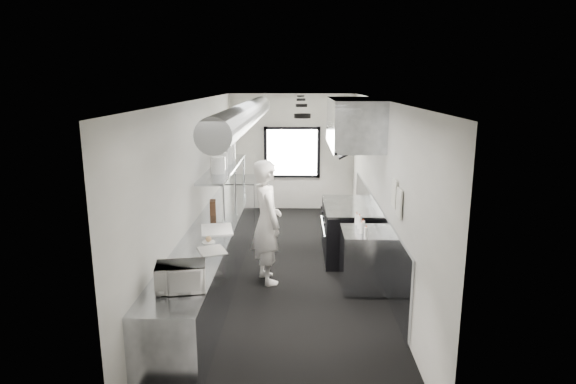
# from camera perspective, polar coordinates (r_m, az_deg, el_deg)

# --- Properties ---
(floor) EXTENTS (3.00, 8.00, 0.01)m
(floor) POSITION_cam_1_polar(r_m,az_deg,el_deg) (8.27, 0.04, -9.04)
(floor) COLOR black
(floor) RESTS_ON ground
(ceiling) EXTENTS (3.00, 8.00, 0.01)m
(ceiling) POSITION_cam_1_polar(r_m,az_deg,el_deg) (7.67, 0.05, 10.73)
(ceiling) COLOR white
(ceiling) RESTS_ON wall_back
(wall_back) EXTENTS (3.00, 0.02, 2.80)m
(wall_back) POSITION_cam_1_polar(r_m,az_deg,el_deg) (11.79, 0.48, 4.68)
(wall_back) COLOR silver
(wall_back) RESTS_ON floor
(wall_front) EXTENTS (3.00, 0.02, 2.80)m
(wall_front) POSITION_cam_1_polar(r_m,az_deg,el_deg) (4.05, -1.25, -11.88)
(wall_front) COLOR silver
(wall_front) RESTS_ON floor
(wall_left) EXTENTS (0.02, 8.00, 2.80)m
(wall_left) POSITION_cam_1_polar(r_m,az_deg,el_deg) (8.03, -10.72, 0.52)
(wall_left) COLOR silver
(wall_left) RESTS_ON floor
(wall_right) EXTENTS (0.02, 8.00, 2.80)m
(wall_right) POSITION_cam_1_polar(r_m,az_deg,el_deg) (7.96, 10.90, 0.41)
(wall_right) COLOR silver
(wall_right) RESTS_ON floor
(wall_cladding) EXTENTS (0.03, 5.50, 1.10)m
(wall_cladding) POSITION_cam_1_polar(r_m,az_deg,el_deg) (8.47, 10.19, -4.77)
(wall_cladding) COLOR gray
(wall_cladding) RESTS_ON wall_right
(hvac_duct) EXTENTS (0.40, 6.40, 0.40)m
(hvac_duct) POSITION_cam_1_polar(r_m,az_deg,el_deg) (8.13, -4.89, 9.05)
(hvac_duct) COLOR gray
(hvac_duct) RESTS_ON ceiling
(service_window) EXTENTS (1.36, 0.05, 1.25)m
(service_window) POSITION_cam_1_polar(r_m,az_deg,el_deg) (11.76, 0.48, 4.66)
(service_window) COLOR white
(service_window) RESTS_ON wall_back
(exhaust_hood) EXTENTS (0.81, 2.20, 0.88)m
(exhaust_hood) POSITION_cam_1_polar(r_m,az_deg,el_deg) (8.45, 7.69, 8.04)
(exhaust_hood) COLOR gray
(exhaust_hood) RESTS_ON ceiling
(prep_counter) EXTENTS (0.70, 6.00, 0.90)m
(prep_counter) POSITION_cam_1_polar(r_m,az_deg,el_deg) (7.75, -8.64, -7.16)
(prep_counter) COLOR gray
(prep_counter) RESTS_ON floor
(pass_shelf) EXTENTS (0.45, 3.00, 0.68)m
(pass_shelf) POSITION_cam_1_polar(r_m,az_deg,el_deg) (8.91, -7.50, 2.75)
(pass_shelf) COLOR gray
(pass_shelf) RESTS_ON prep_counter
(range) EXTENTS (0.88, 1.60, 0.94)m
(range) POSITION_cam_1_polar(r_m,az_deg,el_deg) (8.81, 6.93, -4.49)
(range) COLOR black
(range) RESTS_ON floor
(bottle_station) EXTENTS (0.65, 0.80, 0.90)m
(bottle_station) POSITION_cam_1_polar(r_m,az_deg,el_deg) (7.52, 8.80, -7.83)
(bottle_station) COLOR gray
(bottle_station) RESTS_ON floor
(far_work_table) EXTENTS (0.70, 1.20, 0.90)m
(far_work_table) POSITION_cam_1_polar(r_m,az_deg,el_deg) (11.26, -5.45, -0.70)
(far_work_table) COLOR gray
(far_work_table) RESTS_ON floor
(notice_sheet_a) EXTENTS (0.02, 0.28, 0.38)m
(notice_sheet_a) POSITION_cam_1_polar(r_m,az_deg,el_deg) (6.76, 12.36, -0.14)
(notice_sheet_a) COLOR silver
(notice_sheet_a) RESTS_ON wall_right
(notice_sheet_b) EXTENTS (0.02, 0.28, 0.38)m
(notice_sheet_b) POSITION_cam_1_polar(r_m,az_deg,el_deg) (6.44, 12.92, -1.28)
(notice_sheet_b) COLOR silver
(notice_sheet_b) RESTS_ON wall_right
(line_cook) EXTENTS (0.69, 0.83, 1.94)m
(line_cook) POSITION_cam_1_polar(r_m,az_deg,el_deg) (7.52, -2.50, -3.52)
(line_cook) COLOR silver
(line_cook) RESTS_ON floor
(microwave) EXTENTS (0.54, 0.45, 0.29)m
(microwave) POSITION_cam_1_polar(r_m,az_deg,el_deg) (5.41, -12.49, -9.69)
(microwave) COLOR white
(microwave) RESTS_ON prep_counter
(deli_tub_a) EXTENTS (0.16, 0.16, 0.09)m
(deli_tub_a) POSITION_cam_1_polar(r_m,az_deg,el_deg) (5.59, -14.79, -10.13)
(deli_tub_a) COLOR #A8B0A2
(deli_tub_a) RESTS_ON prep_counter
(deli_tub_b) EXTENTS (0.15, 0.15, 0.10)m
(deli_tub_b) POSITION_cam_1_polar(r_m,az_deg,el_deg) (5.86, -13.64, -8.92)
(deli_tub_b) COLOR #A8B0A2
(deli_tub_b) RESTS_ON prep_counter
(newspaper) EXTENTS (0.46, 0.51, 0.01)m
(newspaper) POSITION_cam_1_polar(r_m,az_deg,el_deg) (6.54, -8.91, -6.80)
(newspaper) COLOR silver
(newspaper) RESTS_ON prep_counter
(small_plate) EXTENTS (0.21, 0.21, 0.02)m
(small_plate) POSITION_cam_1_polar(r_m,az_deg,el_deg) (6.86, -9.30, -5.84)
(small_plate) COLOR silver
(small_plate) RESTS_ON prep_counter
(pastry) EXTENTS (0.08, 0.08, 0.08)m
(pastry) POSITION_cam_1_polar(r_m,az_deg,el_deg) (6.85, -9.32, -5.46)
(pastry) COLOR tan
(pastry) RESTS_ON small_plate
(cutting_board) EXTENTS (0.57, 0.69, 0.02)m
(cutting_board) POSITION_cam_1_polar(r_m,az_deg,el_deg) (7.40, -8.36, -4.38)
(cutting_board) COLOR white
(cutting_board) RESTS_ON prep_counter
(knife_block) EXTENTS (0.13, 0.23, 0.24)m
(knife_block) POSITION_cam_1_polar(r_m,az_deg,el_deg) (8.26, -8.82, -1.79)
(knife_block) COLOR #4E2E1B
(knife_block) RESTS_ON prep_counter
(plate_stack_a) EXTENTS (0.28, 0.28, 0.28)m
(plate_stack_a) POSITION_cam_1_polar(r_m,az_deg,el_deg) (8.26, -8.19, 3.16)
(plate_stack_a) COLOR silver
(plate_stack_a) RESTS_ON pass_shelf
(plate_stack_b) EXTENTS (0.29, 0.29, 0.29)m
(plate_stack_b) POSITION_cam_1_polar(r_m,az_deg,el_deg) (8.69, -7.83, 3.68)
(plate_stack_b) COLOR silver
(plate_stack_b) RESTS_ON pass_shelf
(plate_stack_c) EXTENTS (0.26, 0.26, 0.33)m
(plate_stack_c) POSITION_cam_1_polar(r_m,az_deg,el_deg) (9.18, -7.26, 4.32)
(plate_stack_c) COLOR silver
(plate_stack_c) RESTS_ON pass_shelf
(plate_stack_d) EXTENTS (0.27, 0.27, 0.41)m
(plate_stack_d) POSITION_cam_1_polar(r_m,az_deg,el_deg) (9.58, -6.99, 4.93)
(plate_stack_d) COLOR silver
(plate_stack_d) RESTS_ON pass_shelf
(squeeze_bottle_a) EXTENTS (0.07, 0.07, 0.16)m
(squeeze_bottle_a) POSITION_cam_1_polar(r_m,az_deg,el_deg) (7.02, 9.14, -4.75)
(squeeze_bottle_a) COLOR white
(squeeze_bottle_a) RESTS_ON bottle_station
(squeeze_bottle_b) EXTENTS (0.07, 0.07, 0.17)m
(squeeze_bottle_b) POSITION_cam_1_polar(r_m,az_deg,el_deg) (7.24, 8.63, -4.18)
(squeeze_bottle_b) COLOR white
(squeeze_bottle_b) RESTS_ON bottle_station
(squeeze_bottle_c) EXTENTS (0.07, 0.07, 0.17)m
(squeeze_bottle_c) POSITION_cam_1_polar(r_m,az_deg,el_deg) (7.32, 8.80, -4.00)
(squeeze_bottle_c) COLOR white
(squeeze_bottle_c) RESTS_ON bottle_station
(squeeze_bottle_d) EXTENTS (0.07, 0.07, 0.20)m
(squeeze_bottle_d) POSITION_cam_1_polar(r_m,az_deg,el_deg) (7.47, 8.40, -3.50)
(squeeze_bottle_d) COLOR white
(squeeze_bottle_d) RESTS_ON bottle_station
(squeeze_bottle_e) EXTENTS (0.06, 0.06, 0.18)m
(squeeze_bottle_e) POSITION_cam_1_polar(r_m,az_deg,el_deg) (7.64, 8.07, -3.19)
(squeeze_bottle_e) COLOR white
(squeeze_bottle_e) RESTS_ON bottle_station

